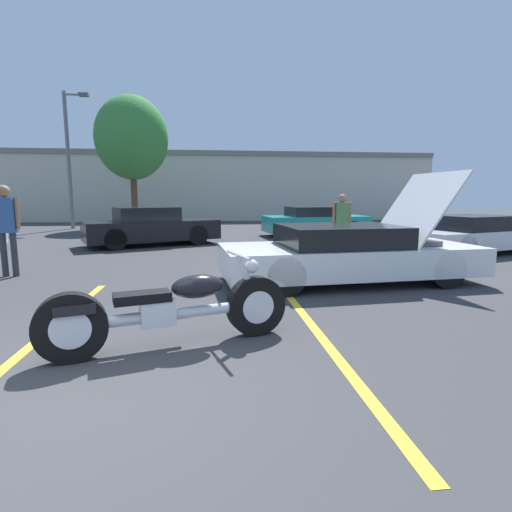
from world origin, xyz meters
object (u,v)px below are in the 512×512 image
Objects in this scene: tree_background at (132,138)px; parked_car_right_row at (474,235)px; motorcycle at (171,310)px; parked_car_mid_left_row at (151,227)px; light_pole at (70,154)px; spectator_midground at (342,220)px; show_car_hood_open at (350,253)px; spectator_by_show_car at (6,222)px; parked_car_mid_right_row at (315,222)px.

tree_background is 15.99m from parked_car_right_row.
tree_background reaches higher than motorcycle.
motorcycle is at bearing -103.21° from parked_car_mid_left_row.
parked_car_mid_left_row is at bearing 145.67° from parked_car_right_row.
spectator_midground is at bearing -45.34° from light_pole.
parked_car_right_row is at bearing 29.52° from show_car_hood_open.
parked_car_right_row is at bearing 10.20° from spectator_by_show_car.
parked_car_mid_left_row is (-9.46, 2.88, 0.08)m from parked_car_right_row.
tree_background is 13.09m from spectator_by_show_car.
spectator_by_show_car is (-2.11, -4.96, 0.51)m from parked_car_mid_left_row.
parked_car_right_row is 1.13× the size of parked_car_mid_right_row.
parked_car_mid_right_row reaches higher than motorcycle.
parked_car_mid_left_row is at bearing 66.91° from spectator_by_show_car.
show_car_hood_open is 1.16× the size of parked_car_mid_right_row.
parked_car_mid_right_row is (4.66, 11.58, 0.16)m from motorcycle.
parked_car_mid_right_row reaches higher than parked_car_right_row.
tree_background is 1.43× the size of parked_car_mid_left_row.
parked_car_mid_right_row is at bearing 41.41° from spectator_by_show_car.
parked_car_right_row is at bearing -39.46° from parked_car_mid_left_row.
light_pole reaches higher than parked_car_mid_right_row.
show_car_hood_open is (3.07, 3.01, 0.13)m from motorcycle.
motorcycle is at bearing -158.76° from parked_car_right_row.
parked_car_right_row is at bearing 21.94° from motorcycle.
parked_car_right_row is 4.03m from spectator_midground.
spectator_midground is (5.46, -3.11, 0.39)m from parked_car_mid_left_row.
show_car_hood_open is at bearing -10.63° from spectator_by_show_car.
motorcycle is 0.62× the size of parked_car_mid_right_row.
light_pole is 9.12m from parked_car_mid_left_row.
spectator_by_show_car is (2.61, -12.15, -2.51)m from light_pole.
parked_car_mid_right_row is 2.31× the size of spectator_by_show_car.
light_pole is 3.00m from tree_background.
spectator_by_show_car is at bearing -77.90° from light_pole.
light_pole reaches higher than parked_car_mid_left_row.
spectator_midground reaches higher than parked_car_mid_right_row.
spectator_midground is at bearing 13.75° from spectator_by_show_car.
show_car_hood_open reaches higher than spectator_by_show_car.
motorcycle is (3.39, -16.92, -4.04)m from tree_background.
show_car_hood_open reaches higher than parked_car_right_row.
show_car_hood_open is 5.91m from parked_car_right_row.
parked_car_mid_right_row is (8.05, -5.34, -3.88)m from tree_background.
light_pole is at bearing -170.04° from tree_background.
tree_background reaches higher than spectator_midground.
motorcycle is 1.42× the size of spectator_by_show_car.
show_car_hood_open is at bearing -106.61° from parked_car_mid_right_row.
tree_background is at bearing 140.30° from parked_car_mid_right_row.
motorcycle is 9.35m from parked_car_mid_left_row.
light_pole is at bearing 102.10° from spectator_by_show_car.
light_pole reaches higher than motorcycle.
parked_car_right_row is (4.87, 3.34, -0.03)m from show_car_hood_open.
show_car_hood_open reaches higher than parked_car_mid_left_row.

